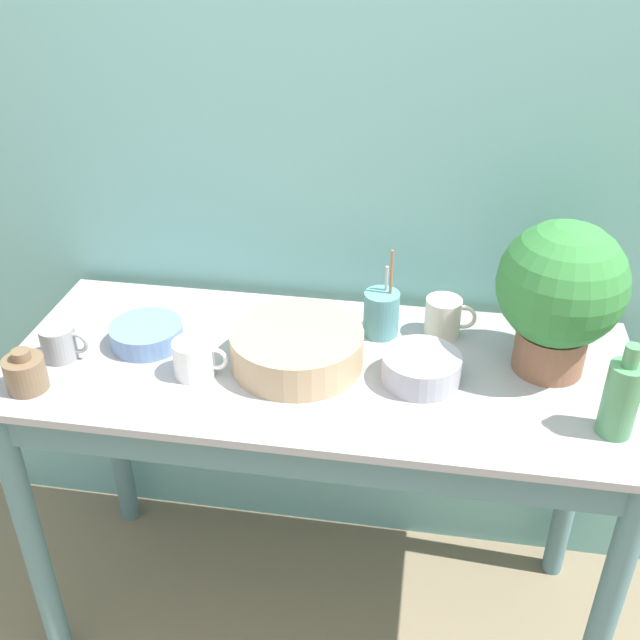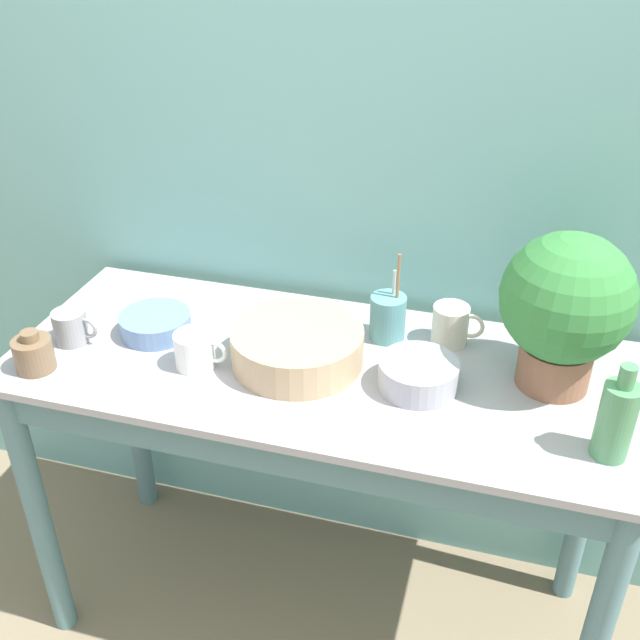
{
  "view_description": "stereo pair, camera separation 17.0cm",
  "coord_description": "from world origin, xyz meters",
  "px_view_note": "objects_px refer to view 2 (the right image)",
  "views": [
    {
      "loc": [
        0.24,
        -1.13,
        1.87
      ],
      "look_at": [
        0.0,
        0.31,
        0.99
      ],
      "focal_mm": 42.0,
      "sensor_mm": 36.0,
      "label": 1
    },
    {
      "loc": [
        0.4,
        -1.09,
        1.87
      ],
      "look_at": [
        0.0,
        0.31,
        0.99
      ],
      "focal_mm": 42.0,
      "sensor_mm": 36.0,
      "label": 2
    }
  ],
  "objects_px": {
    "bowl_wash_large": "(297,346)",
    "bottle_tall": "(616,419)",
    "mug_grey": "(71,327)",
    "bowl_small_blue": "(156,324)",
    "mug_white": "(195,350)",
    "potted_plant": "(566,305)",
    "bowl_small_steel": "(418,375)",
    "bottle_short": "(34,353)",
    "utensil_cup": "(388,317)",
    "mug_cream": "(451,325)"
  },
  "relations": [
    {
      "from": "mug_white",
      "to": "bowl_small_blue",
      "type": "distance_m",
      "value": 0.19
    },
    {
      "from": "mug_white",
      "to": "bottle_tall",
      "type": "bearing_deg",
      "value": -3.75
    },
    {
      "from": "mug_cream",
      "to": "utensil_cup",
      "type": "bearing_deg",
      "value": -172.72
    },
    {
      "from": "mug_grey",
      "to": "bottle_short",
      "type": "bearing_deg",
      "value": -98.66
    },
    {
      "from": "potted_plant",
      "to": "bowl_wash_large",
      "type": "bearing_deg",
      "value": -172.43
    },
    {
      "from": "bowl_wash_large",
      "to": "bottle_tall",
      "type": "height_order",
      "value": "bottle_tall"
    },
    {
      "from": "mug_cream",
      "to": "utensil_cup",
      "type": "xyz_separation_m",
      "value": [
        -0.15,
        -0.02,
        0.01
      ]
    },
    {
      "from": "mug_grey",
      "to": "bowl_small_blue",
      "type": "xyz_separation_m",
      "value": [
        0.18,
        0.09,
        -0.02
      ]
    },
    {
      "from": "potted_plant",
      "to": "utensil_cup",
      "type": "height_order",
      "value": "potted_plant"
    },
    {
      "from": "mug_cream",
      "to": "bowl_small_blue",
      "type": "distance_m",
      "value": 0.73
    },
    {
      "from": "mug_cream",
      "to": "utensil_cup",
      "type": "height_order",
      "value": "utensil_cup"
    },
    {
      "from": "mug_white",
      "to": "mug_grey",
      "type": "bearing_deg",
      "value": 177.69
    },
    {
      "from": "bottle_short",
      "to": "mug_grey",
      "type": "xyz_separation_m",
      "value": [
        0.02,
        0.13,
        -0.0
      ]
    },
    {
      "from": "potted_plant",
      "to": "mug_grey",
      "type": "distance_m",
      "value": 1.16
    },
    {
      "from": "bowl_wash_large",
      "to": "mug_cream",
      "type": "height_order",
      "value": "mug_cream"
    },
    {
      "from": "bottle_tall",
      "to": "utensil_cup",
      "type": "xyz_separation_m",
      "value": [
        -0.51,
        0.3,
        -0.03
      ]
    },
    {
      "from": "bowl_wash_large",
      "to": "bowl_small_blue",
      "type": "height_order",
      "value": "bowl_wash_large"
    },
    {
      "from": "bottle_short",
      "to": "utensil_cup",
      "type": "bearing_deg",
      "value": 25.29
    },
    {
      "from": "mug_white",
      "to": "bowl_small_blue",
      "type": "bearing_deg",
      "value": 146.14
    },
    {
      "from": "bottle_short",
      "to": "bottle_tall",
      "type": "bearing_deg",
      "value": 2.42
    },
    {
      "from": "bottle_short",
      "to": "bowl_small_steel",
      "type": "xyz_separation_m",
      "value": [
        0.87,
        0.17,
        -0.01
      ]
    },
    {
      "from": "bowl_small_blue",
      "to": "bowl_wash_large",
      "type": "bearing_deg",
      "value": -3.85
    },
    {
      "from": "utensil_cup",
      "to": "bottle_short",
      "type": "bearing_deg",
      "value": -154.71
    },
    {
      "from": "bottle_tall",
      "to": "mug_cream",
      "type": "distance_m",
      "value": 0.48
    },
    {
      "from": "mug_cream",
      "to": "mug_white",
      "type": "bearing_deg",
      "value": -154.6
    },
    {
      "from": "mug_grey",
      "to": "bowl_small_steel",
      "type": "bearing_deg",
      "value": 3.13
    },
    {
      "from": "bowl_small_blue",
      "to": "mug_white",
      "type": "bearing_deg",
      "value": -33.86
    },
    {
      "from": "potted_plant",
      "to": "bowl_small_steel",
      "type": "xyz_separation_m",
      "value": [
        -0.29,
        -0.1,
        -0.17
      ]
    },
    {
      "from": "potted_plant",
      "to": "mug_cream",
      "type": "xyz_separation_m",
      "value": [
        -0.24,
        0.11,
        -0.16
      ]
    },
    {
      "from": "potted_plant",
      "to": "bottle_short",
      "type": "xyz_separation_m",
      "value": [
        -1.16,
        -0.27,
        -0.16
      ]
    },
    {
      "from": "utensil_cup",
      "to": "bowl_wash_large",
      "type": "bearing_deg",
      "value": -137.6
    },
    {
      "from": "bowl_small_blue",
      "to": "utensil_cup",
      "type": "xyz_separation_m",
      "value": [
        0.56,
        0.14,
        0.03
      ]
    },
    {
      "from": "mug_cream",
      "to": "bowl_wash_large",
      "type": "bearing_deg",
      "value": -151.05
    },
    {
      "from": "mug_grey",
      "to": "utensil_cup",
      "type": "bearing_deg",
      "value": 17.38
    },
    {
      "from": "bottle_tall",
      "to": "bottle_short",
      "type": "height_order",
      "value": "bottle_tall"
    },
    {
      "from": "bottle_tall",
      "to": "bowl_small_steel",
      "type": "bearing_deg",
      "value": 163.42
    },
    {
      "from": "bottle_short",
      "to": "bowl_small_blue",
      "type": "bearing_deg",
      "value": 47.83
    },
    {
      "from": "bowl_small_steel",
      "to": "utensil_cup",
      "type": "bearing_deg",
      "value": 120.31
    },
    {
      "from": "utensil_cup",
      "to": "potted_plant",
      "type": "bearing_deg",
      "value": -12.58
    },
    {
      "from": "bottle_tall",
      "to": "bowl_small_steel",
      "type": "height_order",
      "value": "bottle_tall"
    },
    {
      "from": "bowl_wash_large",
      "to": "bottle_short",
      "type": "height_order",
      "value": "bottle_short"
    },
    {
      "from": "bottle_short",
      "to": "mug_white",
      "type": "distance_m",
      "value": 0.37
    },
    {
      "from": "bowl_wash_large",
      "to": "bottle_tall",
      "type": "relative_size",
      "value": 1.46
    },
    {
      "from": "bottle_tall",
      "to": "utensil_cup",
      "type": "height_order",
      "value": "utensil_cup"
    },
    {
      "from": "bottle_short",
      "to": "bowl_small_blue",
      "type": "distance_m",
      "value": 0.3
    },
    {
      "from": "bowl_wash_large",
      "to": "utensil_cup",
      "type": "xyz_separation_m",
      "value": [
        0.18,
        0.17,
        0.01
      ]
    },
    {
      "from": "potted_plant",
      "to": "bottle_tall",
      "type": "xyz_separation_m",
      "value": [
        0.11,
        -0.22,
        -0.12
      ]
    },
    {
      "from": "bottle_short",
      "to": "mug_grey",
      "type": "relative_size",
      "value": 0.87
    },
    {
      "from": "bottle_tall",
      "to": "mug_grey",
      "type": "bearing_deg",
      "value": 176.64
    },
    {
      "from": "mug_white",
      "to": "utensil_cup",
      "type": "bearing_deg",
      "value": 31.24
    }
  ]
}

